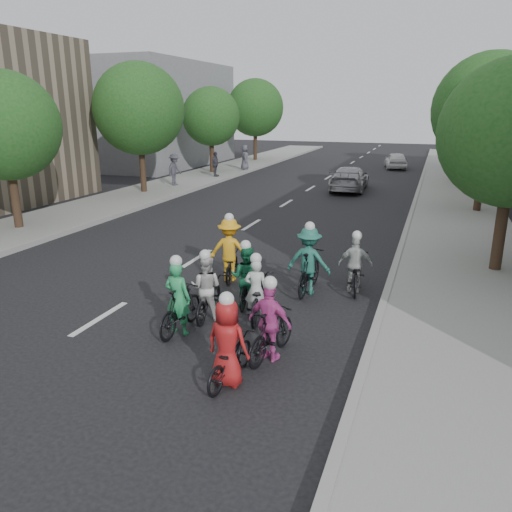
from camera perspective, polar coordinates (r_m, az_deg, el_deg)
The scene contains 27 objects.
ground at distance 12.07m, azimuth -17.43°, elevation -6.83°, with size 120.00×120.00×0.00m, color black.
sidewalk_left at distance 24.37m, azimuth -18.51°, elevation 5.03°, with size 4.00×80.00×0.15m, color gray.
curb_left at distance 23.22m, azimuth -14.71°, elevation 4.84°, with size 0.18×80.00×0.18m, color #999993.
sidewalk_right at distance 19.27m, azimuth 22.40°, elevation 1.68°, with size 4.00×80.00×0.15m, color gray.
curb_right at distance 19.25m, azimuth 16.62°, elevation 2.29°, with size 0.18×80.00×0.18m, color #999993.
bldg_sw at distance 43.28m, azimuth -12.61°, elevation 15.50°, with size 10.00×14.00×8.00m, color slate.
tree_l_2 at distance 21.11m, azimuth -26.76°, elevation 13.13°, with size 4.00×4.00×5.97m.
tree_l_3 at distance 28.12m, azimuth -13.25°, elevation 16.04°, with size 4.80×4.80×6.93m.
tree_l_4 at distance 36.03m, azimuth -5.17°, elevation 15.59°, with size 4.00×4.00×5.97m.
tree_l_5 at distance 44.35m, azimuth -0.09°, elevation 16.58°, with size 4.80×4.80×6.93m.
tree_r_1 at distance 24.35m, azimuth 25.14°, elevation 14.90°, with size 4.80×4.80×6.93m.
tree_r_2 at distance 33.34m, azimuth 23.83°, elevation 14.19°, with size 4.00×4.00×5.97m.
tree_r_3 at distance 42.32m, azimuth 23.26°, elevation 15.27°, with size 4.80×4.80×6.93m.
cyclist_0 at distance 11.38m, azimuth 0.13°, elevation -4.56°, with size 0.99×1.91×1.57m.
cyclist_1 at distance 12.02m, azimuth -1.09°, elevation -2.91°, with size 0.81×1.61×1.66m.
cyclist_2 at distance 13.82m, azimuth -2.97°, elevation 0.14°, with size 1.24×1.65×1.91m.
cyclist_3 at distance 9.57m, azimuth 1.70°, elevation -8.28°, with size 0.96×1.72×1.69m.
cyclist_4 at distance 8.81m, azimuth -3.14°, elevation -10.84°, with size 0.80×1.65×1.72m.
cyclist_5 at distance 10.76m, azimuth -8.71°, elevation -5.60°, with size 0.59×1.72×1.75m.
cyclist_6 at distance 11.45m, azimuth -5.58°, elevation -4.28°, with size 0.80×1.75×1.63m.
cyclist_7 at distance 12.90m, azimuth 6.08°, elevation -1.08°, with size 1.15×1.91×1.90m.
cyclist_8 at distance 13.26m, azimuth 11.29°, elevation -1.60°, with size 0.92×1.87×1.64m.
follow_car_lead at distance 29.42m, azimuth 10.62°, elevation 8.70°, with size 1.91×4.69×1.36m, color #A4A4A8.
follow_car_trail at distance 40.83m, azimuth 15.69°, elevation 10.48°, with size 1.49×3.69×1.26m, color white.
spectator_0 at distance 30.25m, azimuth -9.29°, elevation 9.73°, with size 1.20×0.69×1.85m, color #474652.
spectator_1 at distance 33.78m, azimuth -4.67°, elevation 10.43°, with size 0.96×0.40×1.64m, color #44434E.
spectator_2 at distance 37.40m, azimuth -1.29°, elevation 11.21°, with size 0.88×0.57×1.79m, color #575462.
Camera 1 is at (6.96, -8.68, 4.67)m, focal length 35.00 mm.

